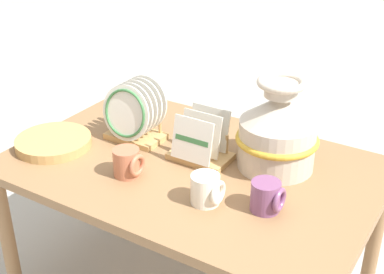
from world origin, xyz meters
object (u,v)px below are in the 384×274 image
object	(u,v)px
mug_terracotta_glaze	(128,163)
mug_cream_glaze	(207,190)
dish_rack_square_plates	(201,146)
dish_rack_round_plates	(134,116)
wicker_charger_stack	(53,142)
ceramic_vase	(278,130)
mug_plum_glaze	(267,197)

from	to	relation	value
mug_terracotta_glaze	mug_cream_glaze	xyz separation A→B (m)	(0.32, -0.00, 0.00)
dish_rack_square_plates	mug_terracotta_glaze	bearing A→B (deg)	-123.97
dish_rack_round_plates	dish_rack_square_plates	world-z (taller)	dish_rack_round_plates
dish_rack_square_plates	wicker_charger_stack	distance (m)	0.57
dish_rack_round_plates	mug_terracotta_glaze	xyz separation A→B (m)	(0.14, -0.23, -0.05)
dish_rack_square_plates	mug_terracotta_glaze	size ratio (longest dim) A/B	2.16
ceramic_vase	wicker_charger_stack	xyz separation A→B (m)	(-0.78, -0.31, -0.12)
dish_rack_square_plates	wicker_charger_stack	world-z (taller)	dish_rack_square_plates
dish_rack_square_plates	mug_plum_glaze	bearing A→B (deg)	-26.55
mug_terracotta_glaze	mug_plum_glaze	bearing A→B (deg)	6.95
ceramic_vase	mug_plum_glaze	distance (m)	0.29
dish_rack_round_plates	mug_plum_glaze	size ratio (longest dim) A/B	2.33
wicker_charger_stack	mug_plum_glaze	xyz separation A→B (m)	(0.87, 0.04, 0.03)
mug_plum_glaze	wicker_charger_stack	bearing A→B (deg)	-177.19
ceramic_vase	dish_rack_round_plates	distance (m)	0.56
ceramic_vase	mug_plum_glaze	bearing A→B (deg)	-71.79
mug_terracotta_glaze	mug_plum_glaze	distance (m)	0.50
mug_cream_glaze	mug_plum_glaze	xyz separation A→B (m)	(0.18, 0.06, 0.00)
dish_rack_round_plates	mug_cream_glaze	bearing A→B (deg)	-26.72
wicker_charger_stack	mug_plum_glaze	size ratio (longest dim) A/B	2.83
wicker_charger_stack	mug_plum_glaze	distance (m)	0.87
dish_rack_round_plates	mug_cream_glaze	xyz separation A→B (m)	(0.46, -0.23, -0.05)
ceramic_vase	wicker_charger_stack	size ratio (longest dim) A/B	1.15
mug_terracotta_glaze	mug_cream_glaze	size ratio (longest dim) A/B	1.00
dish_rack_square_plates	mug_cream_glaze	xyz separation A→B (m)	(0.16, -0.23, -0.00)
ceramic_vase	wicker_charger_stack	distance (m)	0.85
dish_rack_round_plates	mug_cream_glaze	size ratio (longest dim) A/B	2.33
ceramic_vase	mug_plum_glaze	size ratio (longest dim) A/B	3.26
dish_rack_round_plates	wicker_charger_stack	size ratio (longest dim) A/B	0.82
ceramic_vase	dish_rack_square_plates	distance (m)	0.28
wicker_charger_stack	mug_cream_glaze	bearing A→B (deg)	-1.74
mug_terracotta_glaze	mug_plum_glaze	size ratio (longest dim) A/B	1.00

